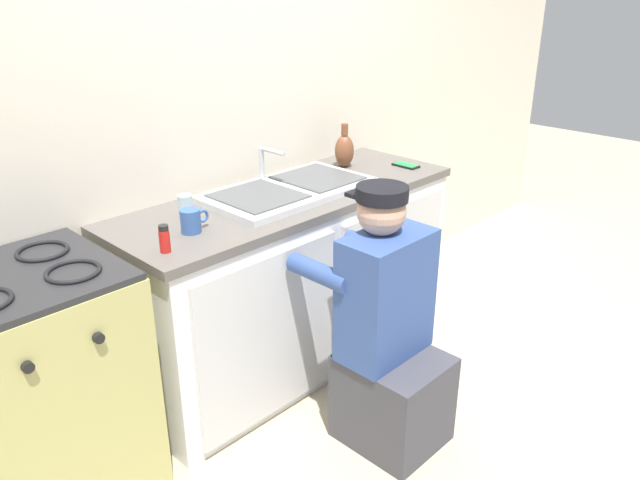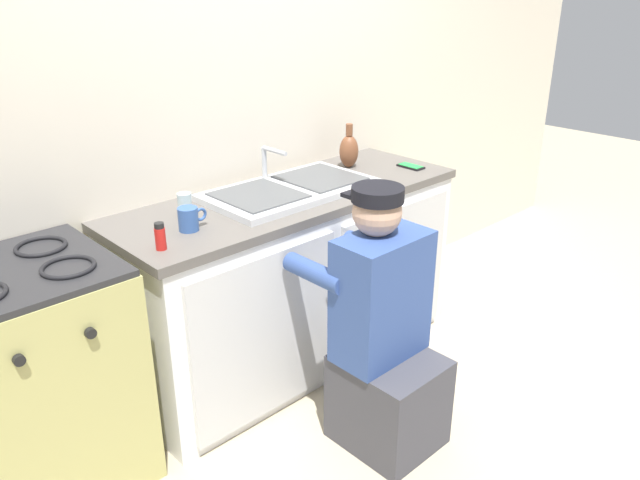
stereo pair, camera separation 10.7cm
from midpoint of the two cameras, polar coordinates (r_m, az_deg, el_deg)
ground_plane at (r=3.13m, az=0.34°, el=-12.58°), size 12.00×12.00×0.00m
back_wall at (r=3.09m, az=-8.53°, el=12.07°), size 6.00×0.10×2.50m
counter_cabinet at (r=3.09m, az=-3.54°, el=-3.94°), size 1.71×0.62×0.85m
countertop at (r=2.92m, az=-3.87°, el=3.91°), size 1.75×0.62×0.04m
sink_double_basin at (r=2.91m, az=-3.92°, el=4.65°), size 0.80×0.44×0.19m
stove_range at (r=2.55m, az=-25.47°, el=-12.10°), size 0.65×0.62×0.92m
plumber_person at (r=2.57m, az=5.01°, el=-9.19°), size 0.42×0.61×1.10m
cell_phone at (r=3.35m, az=6.94°, el=6.79°), size 0.07×0.14×0.01m
vase_decorative at (r=3.30m, az=1.31°, el=8.22°), size 0.10×0.10×0.23m
coffee_mug at (r=2.51m, az=-12.89°, el=1.72°), size 0.13×0.08×0.09m
water_glass at (r=2.66m, az=-13.33°, el=2.99°), size 0.06×0.06×0.10m
spice_bottle_red at (r=2.35m, az=-15.31°, el=0.07°), size 0.04×0.04×0.10m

